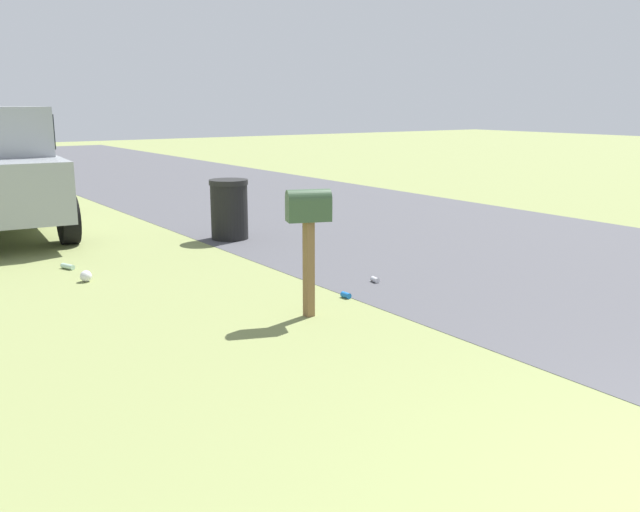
# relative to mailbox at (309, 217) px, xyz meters

# --- Properties ---
(road_asphalt) EXTENTS (60.00, 6.84, 0.01)m
(road_asphalt) POSITION_rel_mailbox_xyz_m (0.87, -4.18, -1.03)
(road_asphalt) COLOR #47474C
(road_asphalt) RESTS_ON ground
(mailbox) EXTENTS (0.34, 0.48, 1.31)m
(mailbox) POSITION_rel_mailbox_xyz_m (0.00, 0.00, 0.00)
(mailbox) COLOR brown
(mailbox) RESTS_ON ground
(trash_bin) EXTENTS (0.62, 0.62, 0.96)m
(trash_bin) POSITION_rel_mailbox_xyz_m (4.15, -1.25, -0.55)
(trash_bin) COLOR black
(trash_bin) RESTS_ON ground
(litter_bag_by_mailbox) EXTENTS (0.14, 0.14, 0.14)m
(litter_bag_by_mailbox) POSITION_rel_mailbox_xyz_m (2.72, 1.47, -0.97)
(litter_bag_by_mailbox) COLOR silver
(litter_bag_by_mailbox) RESTS_ON ground
(litter_bottle_midfield_b) EXTENTS (0.23, 0.14, 0.07)m
(litter_bottle_midfield_b) POSITION_rel_mailbox_xyz_m (3.52, 1.47, -1.00)
(litter_bottle_midfield_b) COLOR #B2D8BF
(litter_bottle_midfield_b) RESTS_ON ground
(litter_can_near_hydrant) EXTENTS (0.13, 0.08, 0.07)m
(litter_can_near_hydrant) POSITION_rel_mailbox_xyz_m (0.66, -1.42, -1.00)
(litter_can_near_hydrant) COLOR silver
(litter_can_near_hydrant) RESTS_ON ground
(litter_can_far_scatter) EXTENTS (0.12, 0.07, 0.07)m
(litter_can_far_scatter) POSITION_rel_mailbox_xyz_m (0.32, -0.71, -1.00)
(litter_can_far_scatter) COLOR blue
(litter_can_far_scatter) RESTS_ON ground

